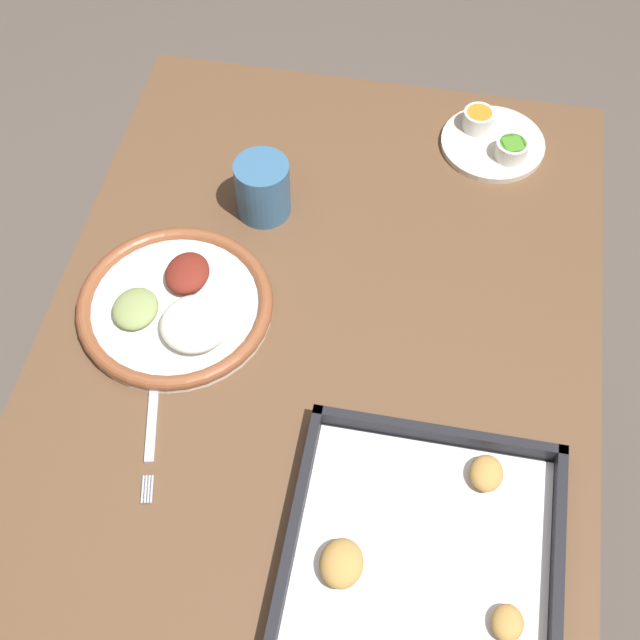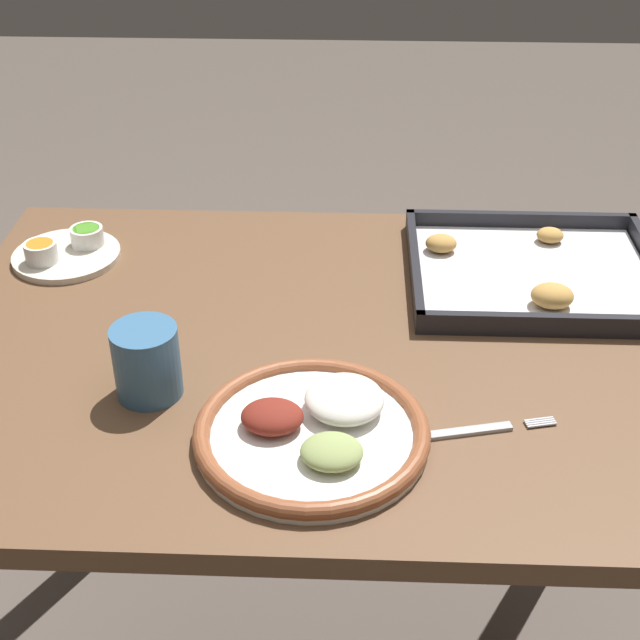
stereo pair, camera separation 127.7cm
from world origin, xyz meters
The scene contains 6 objects.
dining_table centered at (0.00, 0.00, 0.61)m, with size 1.01×0.74×0.74m.
dinner_plate centered at (0.01, -0.20, 0.75)m, with size 0.27×0.27×0.04m.
fork centered at (0.16, -0.18, 0.74)m, with size 0.21×0.06×0.00m.
saucer_plate centered at (-0.39, 0.20, 0.75)m, with size 0.16×0.16×0.04m.
baking_tray centered at (0.30, 0.17, 0.75)m, with size 0.36×0.31×0.04m.
drinking_cup centered at (-0.20, -0.12, 0.79)m, with size 0.08×0.08×0.09m.
Camera 2 is at (0.04, -0.96, 1.40)m, focal length 50.00 mm.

